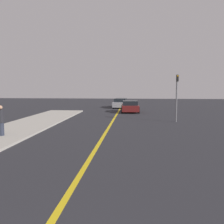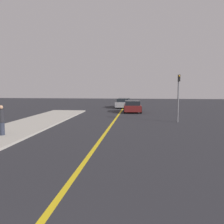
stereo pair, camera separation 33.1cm
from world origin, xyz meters
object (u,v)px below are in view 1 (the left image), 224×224
Objects in this scene: car_ahead_center at (121,103)px; pedestrian_mid_group at (1,121)px; car_near_right_lane at (130,107)px; traffic_light at (177,93)px.

car_ahead_center is 22.29m from pedestrian_mid_group.
car_near_right_lane is 16.83m from pedestrian_mid_group.
car_near_right_lane is 8.91m from traffic_light.
pedestrian_mid_group is at bearing -146.69° from traffic_light.
pedestrian_mid_group is (-5.85, -21.51, 0.37)m from car_ahead_center.
car_ahead_center is (-1.43, 6.34, -0.02)m from car_near_right_lane.
pedestrian_mid_group is 0.45× the size of traffic_light.
car_near_right_lane is at bearing 64.36° from pedestrian_mid_group.
traffic_light is at bearing -65.99° from car_near_right_lane.
car_near_right_lane is 1.00× the size of traffic_light.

